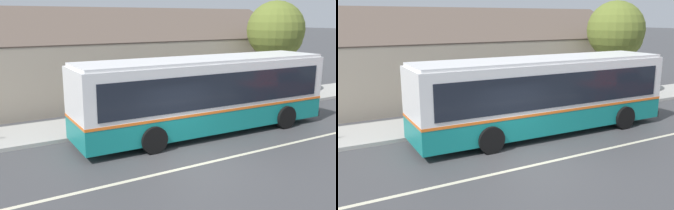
{
  "view_description": "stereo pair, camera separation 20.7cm",
  "coord_description": "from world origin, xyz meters",
  "views": [
    {
      "loc": [
        -6.77,
        -9.53,
        4.74
      ],
      "look_at": [
        0.73,
        3.46,
        1.24
      ],
      "focal_mm": 40.0,
      "sensor_mm": 36.0,
      "label": 1
    },
    {
      "loc": [
        -6.59,
        -9.63,
        4.74
      ],
      "look_at": [
        0.73,
        3.46,
        1.24
      ],
      "focal_mm": 40.0,
      "sensor_mm": 36.0,
      "label": 2
    }
  ],
  "objects": [
    {
      "name": "lane_divider_stripe",
      "position": [
        0.0,
        0.0,
        0.0
      ],
      "size": [
        60.0,
        0.16,
        0.01
      ],
      "primitive_type": "cube",
      "color": "beige",
      "rests_on": "ground"
    },
    {
      "name": "bus_stop_sign",
      "position": [
        8.62,
        4.99,
        1.64
      ],
      "size": [
        0.36,
        0.07,
        2.4
      ],
      "color": "gray",
      "rests_on": "sidewalk_far"
    },
    {
      "name": "transit_bus",
      "position": [
        2.22,
        2.9,
        1.69
      ],
      "size": [
        11.19,
        2.91,
        3.15
      ],
      "color": "#147F7A",
      "rests_on": "ground"
    },
    {
      "name": "sidewalk_far",
      "position": [
        0.0,
        6.0,
        0.07
      ],
      "size": [
        60.0,
        3.0,
        0.15
      ],
      "primitive_type": "cube",
      "color": "#ADAAA3",
      "rests_on": "ground"
    },
    {
      "name": "street_tree_primary",
      "position": [
        10.22,
        6.84,
        3.92
      ],
      "size": [
        3.43,
        3.38,
        5.74
      ],
      "color": "#4C3828",
      "rests_on": "ground"
    },
    {
      "name": "community_building",
      "position": [
        0.74,
        12.86,
        1.84
      ],
      "size": [
        25.14,
        8.86,
        6.41
      ],
      "color": "tan",
      "rests_on": "ground"
    },
    {
      "name": "ground_plane",
      "position": [
        0.0,
        0.0,
        0.0
      ],
      "size": [
        300.0,
        300.0,
        0.0
      ],
      "primitive_type": "plane",
      "color": "#424244"
    }
  ]
}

